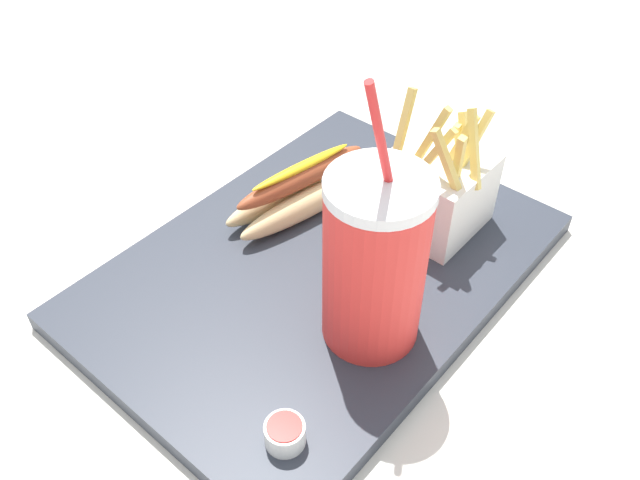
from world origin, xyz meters
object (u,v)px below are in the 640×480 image
soda_cup (375,262)px  ketchup_cup_1 (285,433)px  ketchup_cup_2 (385,177)px  fries_basket (436,189)px  hot_dog_1 (302,191)px

soda_cup → ketchup_cup_1: (0.13, 0.02, -0.07)m
soda_cup → ketchup_cup_1: bearing=8.0°
soda_cup → ketchup_cup_2: soda_cup is taller
ketchup_cup_2 → ketchup_cup_1: bearing=23.2°
fries_basket → ketchup_cup_2: 0.09m
hot_dog_1 → ketchup_cup_2: bearing=154.5°
soda_cup → fries_basket: bearing=-166.2°
soda_cup → ketchup_cup_1: 0.15m
fries_basket → ketchup_cup_2: size_ratio=4.39×
soda_cup → hot_dog_1: soda_cup is taller
soda_cup → hot_dog_1: (-0.09, -0.16, -0.06)m
soda_cup → ketchup_cup_1: soda_cup is taller
ketchup_cup_1 → hot_dog_1: bearing=-141.2°
hot_dog_1 → ketchup_cup_1: hot_dog_1 is taller
soda_cup → hot_dog_1: bearing=-118.8°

